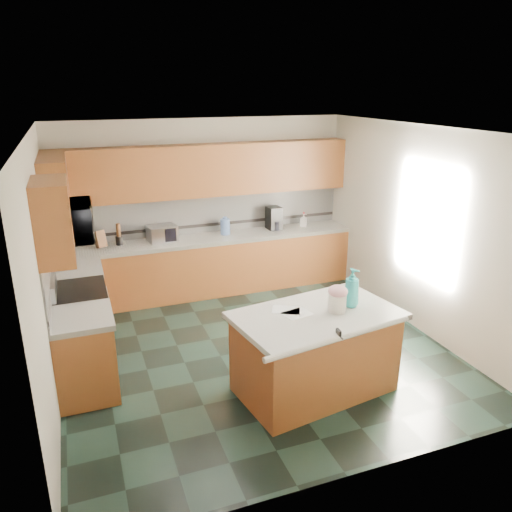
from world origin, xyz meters
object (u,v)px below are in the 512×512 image
island_base (315,355)px  treat_jar (337,303)px  knife_block (100,239)px  coffee_maker (274,218)px  toaster_oven (162,233)px  soap_bottle_island (352,288)px  island_top (317,316)px

island_base → treat_jar: bearing=-17.6°
treat_jar → knife_block: size_ratio=0.80×
treat_jar → coffee_maker: (0.58, 3.15, 0.09)m
toaster_oven → coffee_maker: bearing=-8.2°
soap_bottle_island → coffee_maker: bearing=60.8°
soap_bottle_island → knife_block: size_ratio=1.72×
treat_jar → island_base: bearing=167.4°
island_base → soap_bottle_island: (0.42, 0.04, 0.70)m
treat_jar → coffee_maker: 3.21m
toaster_oven → soap_bottle_island: bearing=-73.4°
treat_jar → toaster_oven: size_ratio=0.47×
knife_block → toaster_oven: (0.90, 0.00, -0.00)m
island_base → soap_bottle_island: bearing=-3.7°
toaster_oven → coffee_maker: 1.84m
treat_jar → soap_bottle_island: 0.25m
soap_bottle_island → knife_block: (-2.37, 3.05, -0.09)m
island_base → toaster_oven: size_ratio=3.85×
knife_block → toaster_oven: knife_block is taller
knife_block → toaster_oven: 0.90m
treat_jar → soap_bottle_island: soap_bottle_island is taller
island_base → island_top: 0.46m
soap_bottle_island → toaster_oven: soap_bottle_island is taller
island_base → knife_block: knife_block is taller
soap_bottle_island → toaster_oven: size_ratio=1.01×
island_base → island_top: bearing=0.0°
soap_bottle_island → toaster_oven: bearing=93.5°
soap_bottle_island → treat_jar: bearing=176.7°
island_base → island_top: size_ratio=0.94×
island_top → treat_jar: size_ratio=8.70×
island_base → coffee_maker: bearing=66.7°
island_top → coffee_maker: 3.23m
soap_bottle_island → coffee_maker: (0.37, 3.08, -0.03)m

